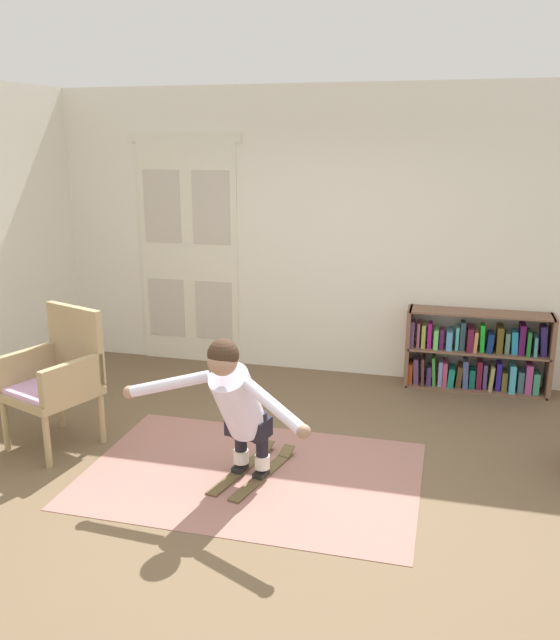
{
  "coord_description": "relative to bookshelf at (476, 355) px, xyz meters",
  "views": [
    {
      "loc": [
        1.13,
        -4.01,
        2.37
      ],
      "look_at": [
        -0.09,
        0.68,
        1.05
      ],
      "focal_mm": 37.16,
      "sensor_mm": 36.0,
      "label": 1
    }
  ],
  "objects": [
    {
      "name": "skis_pair",
      "position": [
        -1.61,
        -2.18,
        -0.32
      ],
      "size": [
        0.46,
        0.88,
        0.07
      ],
      "color": "brown",
      "rests_on": "rug"
    },
    {
      "name": "bookshelf",
      "position": [
        0.0,
        0.0,
        0.0
      ],
      "size": [
        1.37,
        0.3,
        0.78
      ],
      "color": "brown",
      "rests_on": "ground"
    },
    {
      "name": "person_skier",
      "position": [
        -1.66,
        -2.4,
        0.31
      ],
      "size": [
        1.41,
        0.82,
        1.05
      ],
      "color": "white",
      "rests_on": "skis_pair"
    },
    {
      "name": "back_wall",
      "position": [
        -1.45,
        0.21,
        1.1
      ],
      "size": [
        6.0,
        0.1,
        2.9
      ],
      "primitive_type": "cube",
      "color": "silver",
      "rests_on": "ground"
    },
    {
      "name": "rug",
      "position": [
        -1.62,
        -2.21,
        -0.34
      ],
      "size": [
        2.43,
        1.64,
        0.01
      ],
      "primitive_type": "cube",
      "color": "#9F6C62",
      "rests_on": "ground"
    },
    {
      "name": "double_door",
      "position": [
        -3.02,
        0.15,
        0.88
      ],
      "size": [
        1.22,
        0.05,
        2.45
      ],
      "color": "silver",
      "rests_on": "ground"
    },
    {
      "name": "wicker_chair",
      "position": [
        -3.25,
        -2.08,
        0.24
      ],
      "size": [
        0.77,
        0.77,
        1.1
      ],
      "color": "tan",
      "rests_on": "ground"
    },
    {
      "name": "ground_plane",
      "position": [
        -1.45,
        -2.39,
        -0.35
      ],
      "size": [
        7.2,
        7.2,
        0.0
      ],
      "primitive_type": "plane",
      "color": "brown"
    }
  ]
}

